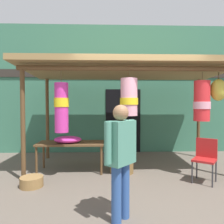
{
  "coord_description": "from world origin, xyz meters",
  "views": [
    {
      "loc": [
        -0.66,
        -4.36,
        1.52
      ],
      "look_at": [
        -0.48,
        1.07,
        1.33
      ],
      "focal_mm": 34.34,
      "sensor_mm": 36.0,
      "label": 1
    }
  ],
  "objects": [
    {
      "name": "wicker_basket_by_table",
      "position": [
        -2.01,
        -0.41,
        0.09
      ],
      "size": [
        0.42,
        0.42,
        0.18
      ],
      "primitive_type": "cylinder",
      "color": "olive",
      "rests_on": "ground_plane"
    },
    {
      "name": "flower_heap_on_table",
      "position": [
        -1.48,
        0.42,
        0.74
      ],
      "size": [
        0.61,
        0.43,
        0.15
      ],
      "color": "#D13399",
      "rests_on": "display_table"
    },
    {
      "name": "display_table",
      "position": [
        -1.43,
        0.49,
        0.59
      ],
      "size": [
        1.49,
        0.65,
        0.66
      ],
      "color": "brown",
      "rests_on": "ground_plane"
    },
    {
      "name": "shop_facade",
      "position": [
        -0.0,
        2.54,
        2.01
      ],
      "size": [
        10.38,
        0.29,
        4.02
      ],
      "color": "#387056",
      "rests_on": "ground_plane"
    },
    {
      "name": "vendor_in_orange",
      "position": [
        -0.46,
        -1.62,
        0.88
      ],
      "size": [
        0.43,
        0.47,
        1.51
      ],
      "color": "#2D5193",
      "rests_on": "ground_plane"
    },
    {
      "name": "market_stall_canopy",
      "position": [
        -0.07,
        0.66,
        2.17
      ],
      "size": [
        4.83,
        2.31,
        2.47
      ],
      "color": "brown",
      "rests_on": "ground_plane"
    },
    {
      "name": "folding_chair",
      "position": [
        1.32,
        -0.25,
        0.5
      ],
      "size": [
        0.56,
        0.56,
        0.84
      ],
      "color": "#AD1E1E",
      "rests_on": "ground_plane"
    },
    {
      "name": "ground_plane",
      "position": [
        0.0,
        0.0,
        0.0
      ],
      "size": [
        30.0,
        30.0,
        0.0
      ],
      "primitive_type": "plane",
      "color": "#60564C"
    },
    {
      "name": "wicker_basket_spare",
      "position": [
        -0.28,
        0.35,
        0.13
      ],
      "size": [
        0.52,
        0.52,
        0.27
      ],
      "primitive_type": "cylinder",
      "color": "brown",
      "rests_on": "ground_plane"
    }
  ]
}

